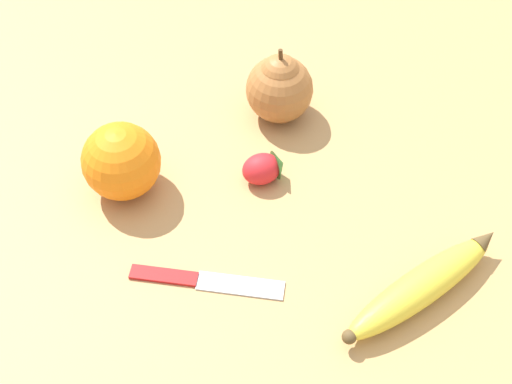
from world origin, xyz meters
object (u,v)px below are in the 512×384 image
(orange, at_px, (121,161))
(pear, at_px, (280,87))
(strawberry, at_px, (264,168))
(paring_knife, at_px, (201,280))
(banana, at_px, (422,286))

(orange, relative_size, pear, 0.86)
(strawberry, distance_m, paring_knife, 0.15)
(banana, relative_size, paring_knife, 1.58)
(paring_knife, bearing_deg, pear, 169.25)
(pear, bearing_deg, orange, -4.78)
(pear, xyz_separation_m, strawberry, (0.08, 0.07, -0.03))
(pear, height_order, paring_knife, pear)
(orange, height_order, pear, pear)
(strawberry, bearing_deg, paring_knife, -135.55)
(pear, bearing_deg, banana, 78.75)
(orange, xyz_separation_m, strawberry, (-0.13, 0.09, -0.03))
(banana, height_order, paring_knife, banana)
(banana, distance_m, orange, 0.34)
(banana, xyz_separation_m, pear, (-0.06, -0.29, 0.03))
(pear, relative_size, paring_knife, 0.77)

